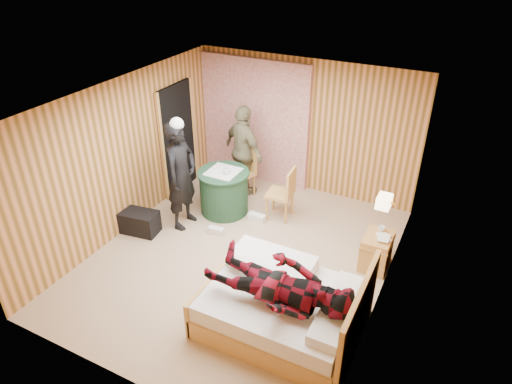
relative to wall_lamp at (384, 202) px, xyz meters
The scene contains 23 objects.
floor 2.36m from the wall_lamp, 166.83° to the right, with size 4.20×5.00×0.01m, color tan.
ceiling 2.31m from the wall_lamp, 166.83° to the right, with size 4.20×5.00×0.01m, color silver.
wall_back 2.81m from the wall_lamp, 133.17° to the left, with size 4.20×0.02×2.50m, color #DE8E55.
wall_left 4.05m from the wall_lamp, behind, with size 0.02×5.00×2.50m, color #DE8E55.
wall_right 0.49m from the wall_lamp, 68.55° to the right, with size 0.02×5.00×2.50m, color #DE8E55.
curtain 3.53m from the wall_lamp, 145.89° to the left, with size 2.20×0.08×2.40m, color beige.
doorway 4.10m from the wall_lamp, 166.59° to the left, with size 0.06×0.90×2.05m, color black.
wall_lamp is the anchor object (origin of this frame).
bed 1.88m from the wall_lamp, 119.92° to the right, with size 1.94×1.48×1.02m.
nightstand 1.06m from the wall_lamp, 98.40° to the left, with size 0.41×0.56×0.54m.
round_table 3.02m from the wall_lamp, 167.98° to the left, with size 0.90×0.90×0.80m.
chair_far 3.18m from the wall_lamp, 154.97° to the left, with size 0.54×0.54×0.93m.
chair_near 2.13m from the wall_lamp, 153.78° to the left, with size 0.46×0.46×0.95m.
duffel_bag 3.98m from the wall_lamp, behind, with size 0.67×0.36×0.38m, color black.
sneaker_left 2.55m from the wall_lamp, 165.27° to the left, with size 0.30×0.12×0.13m, color silver.
sneaker_right 2.87m from the wall_lamp, behind, with size 0.26×0.11×0.12m, color silver.
woman_standing 3.24m from the wall_lamp, behind, with size 0.67×0.44×1.84m, color black.
man_at_table 3.16m from the wall_lamp, 154.38° to the left, with size 1.01×0.42×1.72m, color #736D4D.
man_on_bed 1.82m from the wall_lamp, 115.71° to the right, with size 1.77×0.67×0.86m, color maroon.
book_lower 0.79m from the wall_lamp, 100.10° to the left, with size 0.17×0.22×0.02m, color silver.
book_upper 0.77m from the wall_lamp, 100.10° to the left, with size 0.16×0.22×0.02m, color silver.
cup_nightstand 0.83m from the wall_lamp, 95.84° to the left, with size 0.10×0.10×0.09m, color silver.
cup_table 2.81m from the wall_lamp, 168.56° to the left, with size 0.12×0.12×0.10m, color silver.
Camera 1 is at (2.73, -4.85, 4.41)m, focal length 32.00 mm.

